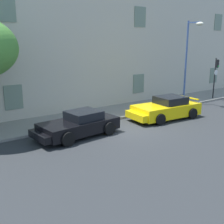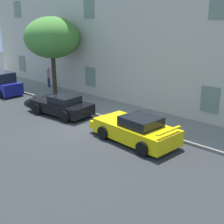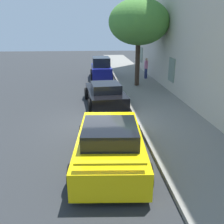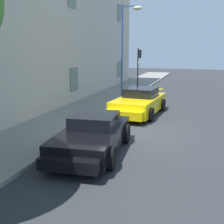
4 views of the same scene
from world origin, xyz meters
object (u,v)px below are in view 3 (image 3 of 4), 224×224
object	(u,v)px
sportscar_red_lead	(105,94)
tree_near_kerb	(139,22)
hatchback_parked	(101,69)
sportscar_yellow_flank	(110,142)
pedestrian_admiring	(146,68)

from	to	relation	value
sportscar_red_lead	tree_near_kerb	xyz separation A→B (m)	(-4.08, 2.63, 3.97)
sportscar_red_lead	hatchback_parked	distance (m)	7.93
sportscar_red_lead	sportscar_yellow_flank	xyz separation A→B (m)	(6.34, -0.18, 0.03)
tree_near_kerb	pedestrian_admiring	distance (m)	4.51
pedestrian_admiring	tree_near_kerb	bearing A→B (deg)	-25.92
tree_near_kerb	sportscar_red_lead	bearing A→B (deg)	-32.75
sportscar_yellow_flank	hatchback_parked	distance (m)	14.27
sportscar_red_lead	pedestrian_admiring	distance (m)	7.66
hatchback_parked	sportscar_yellow_flank	bearing A→B (deg)	-1.18
sportscar_yellow_flank	pedestrian_admiring	xyz separation A→B (m)	(-12.95, 4.03, 0.41)
sportscar_red_lead	pedestrian_admiring	bearing A→B (deg)	149.75
sportscar_red_lead	hatchback_parked	xyz separation A→B (m)	(-7.93, 0.12, 0.22)
sportscar_red_lead	hatchback_parked	world-z (taller)	hatchback_parked
hatchback_parked	tree_near_kerb	size ratio (longest dim) A/B	0.65
pedestrian_admiring	sportscar_yellow_flank	bearing A→B (deg)	-17.29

